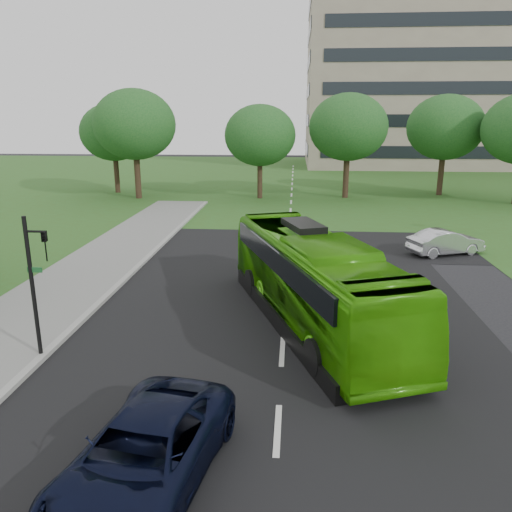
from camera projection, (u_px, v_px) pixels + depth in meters
The scene contains 12 objects.
ground at pixel (284, 326), 17.25m from camera, with size 160.00×160.00×0.00m, color black.
street_surfaces at pixel (286, 209), 39.12m from camera, with size 120.00×120.00×0.15m.
office_building at pixel (448, 77), 71.75m from camera, with size 40.10×20.10×25.00m.
tree_park_a at pixel (134, 125), 42.61m from camera, with size 7.03×7.03×9.34m.
tree_park_b at pixel (260, 135), 42.90m from camera, with size 6.14×6.14×8.05m.
tree_park_c at pixel (348, 127), 43.00m from camera, with size 6.77×6.77×9.00m.
tree_park_d at pixel (445, 127), 44.52m from camera, with size 6.77×6.77×8.95m.
tree_park_f at pixel (114, 132), 46.15m from camera, with size 6.16×6.16×8.22m.
bus at pixel (314, 280), 17.05m from camera, with size 2.65×11.31×3.15m, color #3FA60C.
sedan at pixel (446, 242), 26.06m from camera, with size 1.39×3.99×1.31m, color silver.
suv at pixel (144, 455), 9.56m from camera, with size 2.36×5.13×1.43m, color black.
traffic_light at pixel (36, 277), 14.26m from camera, with size 0.69×0.18×4.32m.
Camera 1 is at (0.28, -15.99, 6.96)m, focal length 35.00 mm.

